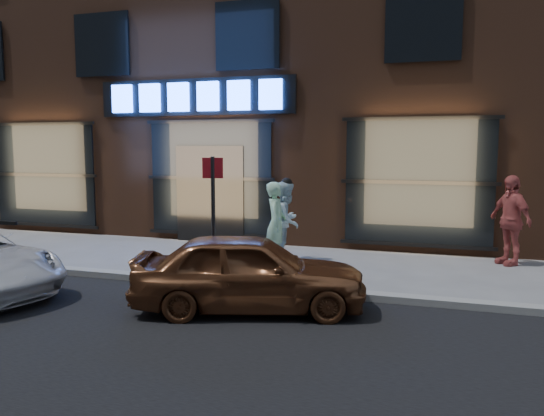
{
  "coord_description": "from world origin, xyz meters",
  "views": [
    {
      "loc": [
        5.42,
        -8.17,
        2.42
      ],
      "look_at": [
        2.35,
        1.6,
        1.2
      ],
      "focal_mm": 35.0,
      "sensor_mm": 36.0,
      "label": 1
    }
  ],
  "objects_px": {
    "man_bowtie": "(276,223)",
    "passerby": "(510,220)",
    "gold_sedan": "(249,272)",
    "man_cap": "(287,221)",
    "sign_post": "(213,207)"
  },
  "relations": [
    {
      "from": "passerby",
      "to": "gold_sedan",
      "type": "distance_m",
      "value": 5.99
    },
    {
      "from": "man_cap",
      "to": "passerby",
      "type": "xyz_separation_m",
      "value": [
        4.44,
        0.93,
        0.08
      ]
    },
    {
      "from": "man_cap",
      "to": "man_bowtie",
      "type": "bearing_deg",
      "value": 176.28
    },
    {
      "from": "man_bowtie",
      "to": "gold_sedan",
      "type": "height_order",
      "value": "man_bowtie"
    },
    {
      "from": "passerby",
      "to": "gold_sedan",
      "type": "xyz_separation_m",
      "value": [
        -4.01,
        -4.43,
        -0.33
      ]
    },
    {
      "from": "man_bowtie",
      "to": "man_cap",
      "type": "bearing_deg",
      "value": -22.83
    },
    {
      "from": "gold_sedan",
      "to": "sign_post",
      "type": "xyz_separation_m",
      "value": [
        -1.12,
        1.27,
        0.77
      ]
    },
    {
      "from": "passerby",
      "to": "gold_sedan",
      "type": "relative_size",
      "value": 0.54
    },
    {
      "from": "man_bowtie",
      "to": "man_cap",
      "type": "xyz_separation_m",
      "value": [
        0.09,
        0.45,
        -0.01
      ]
    },
    {
      "from": "man_cap",
      "to": "sign_post",
      "type": "xyz_separation_m",
      "value": [
        -0.69,
        -2.23,
        0.51
      ]
    },
    {
      "from": "man_bowtie",
      "to": "gold_sedan",
      "type": "distance_m",
      "value": 3.1
    },
    {
      "from": "sign_post",
      "to": "man_bowtie",
      "type": "bearing_deg",
      "value": 55.67
    },
    {
      "from": "man_cap",
      "to": "passerby",
      "type": "bearing_deg",
      "value": -70.48
    },
    {
      "from": "man_bowtie",
      "to": "passerby",
      "type": "xyz_separation_m",
      "value": [
        4.53,
        1.39,
        0.07
      ]
    },
    {
      "from": "man_cap",
      "to": "gold_sedan",
      "type": "height_order",
      "value": "man_cap"
    }
  ]
}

